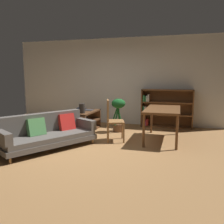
{
  "coord_description": "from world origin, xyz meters",
  "views": [
    {
      "loc": [
        1.96,
        -4.64,
        1.47
      ],
      "look_at": [
        0.55,
        0.27,
        0.72
      ],
      "focal_mm": 37.75,
      "sensor_mm": 36.0,
      "label": 1
    }
  ],
  "objects_px": {
    "dining_table": "(163,112)",
    "dining_chair_near": "(112,118)",
    "potted_floor_plant": "(118,111)",
    "desk_speaker": "(82,108)",
    "open_laptop": "(86,109)",
    "media_console": "(86,121)",
    "fabric_couch": "(47,133)",
    "bookshelf": "(164,108)"
  },
  "relations": [
    {
      "from": "fabric_couch",
      "to": "bookshelf",
      "type": "distance_m",
      "value": 3.67
    },
    {
      "from": "open_laptop",
      "to": "fabric_couch",
      "type": "bearing_deg",
      "value": -92.76
    },
    {
      "from": "fabric_couch",
      "to": "dining_chair_near",
      "type": "distance_m",
      "value": 1.5
    },
    {
      "from": "open_laptop",
      "to": "dining_chair_near",
      "type": "xyz_separation_m",
      "value": [
        1.07,
        -1.03,
        -0.03
      ]
    },
    {
      "from": "open_laptop",
      "to": "dining_chair_near",
      "type": "relative_size",
      "value": 0.49
    },
    {
      "from": "media_console",
      "to": "dining_chair_near",
      "type": "distance_m",
      "value": 1.3
    },
    {
      "from": "potted_floor_plant",
      "to": "bookshelf",
      "type": "xyz_separation_m",
      "value": [
        1.17,
        1.0,
        -0.0
      ]
    },
    {
      "from": "open_laptop",
      "to": "bookshelf",
      "type": "distance_m",
      "value": 2.34
    },
    {
      "from": "dining_chair_near",
      "to": "dining_table",
      "type": "bearing_deg",
      "value": 18.61
    },
    {
      "from": "bookshelf",
      "to": "potted_floor_plant",
      "type": "bearing_deg",
      "value": -139.37
    },
    {
      "from": "potted_floor_plant",
      "to": "dining_chair_near",
      "type": "relative_size",
      "value": 0.94
    },
    {
      "from": "desk_speaker",
      "to": "dining_chair_near",
      "type": "bearing_deg",
      "value": -26.23
    },
    {
      "from": "dining_table",
      "to": "dining_chair_near",
      "type": "height_order",
      "value": "dining_chair_near"
    },
    {
      "from": "fabric_couch",
      "to": "dining_chair_near",
      "type": "relative_size",
      "value": 2.15
    },
    {
      "from": "fabric_couch",
      "to": "desk_speaker",
      "type": "distance_m",
      "value": 1.46
    },
    {
      "from": "dining_chair_near",
      "to": "bookshelf",
      "type": "distance_m",
      "value": 2.25
    },
    {
      "from": "fabric_couch",
      "to": "desk_speaker",
      "type": "height_order",
      "value": "desk_speaker"
    },
    {
      "from": "fabric_couch",
      "to": "dining_table",
      "type": "xyz_separation_m",
      "value": [
        2.29,
        1.31,
        0.36
      ]
    },
    {
      "from": "open_laptop",
      "to": "desk_speaker",
      "type": "height_order",
      "value": "desk_speaker"
    },
    {
      "from": "desk_speaker",
      "to": "potted_floor_plant",
      "type": "distance_m",
      "value": 1.0
    },
    {
      "from": "dining_chair_near",
      "to": "bookshelf",
      "type": "bearing_deg",
      "value": 61.68
    },
    {
      "from": "open_laptop",
      "to": "desk_speaker",
      "type": "relative_size",
      "value": 1.9
    },
    {
      "from": "desk_speaker",
      "to": "dining_chair_near",
      "type": "relative_size",
      "value": 0.26
    },
    {
      "from": "dining_chair_near",
      "to": "media_console",
      "type": "bearing_deg",
      "value": 140.74
    },
    {
      "from": "potted_floor_plant",
      "to": "desk_speaker",
      "type": "bearing_deg",
      "value": -149.32
    },
    {
      "from": "media_console",
      "to": "dining_chair_near",
      "type": "relative_size",
      "value": 1.27
    },
    {
      "from": "desk_speaker",
      "to": "dining_table",
      "type": "relative_size",
      "value": 0.17
    },
    {
      "from": "media_console",
      "to": "open_laptop",
      "type": "height_order",
      "value": "open_laptop"
    },
    {
      "from": "media_console",
      "to": "potted_floor_plant",
      "type": "xyz_separation_m",
      "value": [
        0.88,
        0.17,
        0.29
      ]
    },
    {
      "from": "dining_table",
      "to": "desk_speaker",
      "type": "bearing_deg",
      "value": 177.47
    },
    {
      "from": "open_laptop",
      "to": "bookshelf",
      "type": "height_order",
      "value": "bookshelf"
    },
    {
      "from": "fabric_couch",
      "to": "dining_chair_near",
      "type": "xyz_separation_m",
      "value": [
        1.16,
        0.93,
        0.21
      ]
    },
    {
      "from": "fabric_couch",
      "to": "potted_floor_plant",
      "type": "xyz_separation_m",
      "value": [
        1.06,
        1.91,
        0.23
      ]
    },
    {
      "from": "media_console",
      "to": "open_laptop",
      "type": "relative_size",
      "value": 2.58
    },
    {
      "from": "bookshelf",
      "to": "fabric_couch",
      "type": "bearing_deg",
      "value": -127.45
    },
    {
      "from": "open_laptop",
      "to": "dining_table",
      "type": "relative_size",
      "value": 0.32
    },
    {
      "from": "desk_speaker",
      "to": "dining_table",
      "type": "xyz_separation_m",
      "value": [
        2.08,
        -0.09,
        0.01
      ]
    },
    {
      "from": "desk_speaker",
      "to": "bookshelf",
      "type": "distance_m",
      "value": 2.52
    },
    {
      "from": "open_laptop",
      "to": "dining_chair_near",
      "type": "distance_m",
      "value": 1.49
    },
    {
      "from": "desk_speaker",
      "to": "dining_table",
      "type": "height_order",
      "value": "desk_speaker"
    },
    {
      "from": "desk_speaker",
      "to": "potted_floor_plant",
      "type": "xyz_separation_m",
      "value": [
        0.85,
        0.51,
        -0.12
      ]
    },
    {
      "from": "bookshelf",
      "to": "dining_chair_near",
      "type": "bearing_deg",
      "value": -118.32
    }
  ]
}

